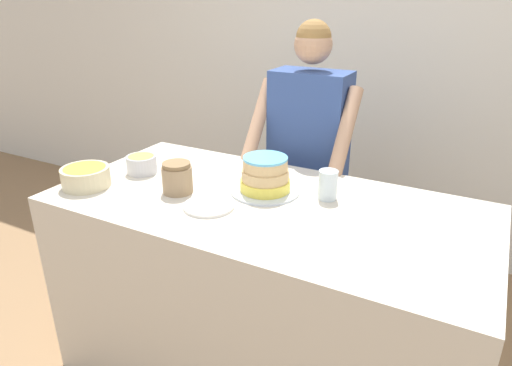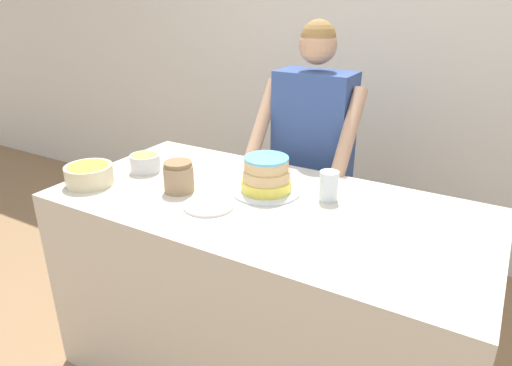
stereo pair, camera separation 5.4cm
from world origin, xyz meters
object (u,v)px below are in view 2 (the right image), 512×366
(frosting_bowl_orange, at_px, (89,174))
(frosting_bowl_yellow, at_px, (145,162))
(person_baker, at_px, (312,146))
(stoneware_jar, at_px, (179,177))
(cake, at_px, (266,177))
(ceramic_plate, at_px, (209,205))
(drinking_glass, at_px, (329,186))

(frosting_bowl_orange, relative_size, frosting_bowl_yellow, 1.48)
(person_baker, xyz_separation_m, frosting_bowl_orange, (-0.66, -0.89, 0.01))
(frosting_bowl_yellow, bearing_deg, frosting_bowl_orange, -112.90)
(frosting_bowl_orange, relative_size, stoneware_jar, 1.56)
(cake, distance_m, stoneware_jar, 0.37)
(person_baker, height_order, stoneware_jar, person_baker)
(person_baker, relative_size, cake, 5.37)
(cake, xyz_separation_m, frosting_bowl_yellow, (-0.61, -0.07, -0.02))
(person_baker, bearing_deg, ceramic_plate, -95.66)
(frosting_bowl_orange, height_order, stoneware_jar, stoneware_jar)
(cake, height_order, frosting_bowl_orange, cake)
(frosting_bowl_yellow, bearing_deg, drinking_glass, 8.73)
(person_baker, distance_m, cake, 0.58)
(drinking_glass, height_order, stoneware_jar, stoneware_jar)
(person_baker, bearing_deg, cake, -85.65)
(drinking_glass, bearing_deg, person_baker, 119.91)
(frosting_bowl_yellow, bearing_deg, ceramic_plate, -18.93)
(frosting_bowl_yellow, height_order, stoneware_jar, stoneware_jar)
(cake, distance_m, ceramic_plate, 0.28)
(person_baker, distance_m, ceramic_plate, 0.82)
(drinking_glass, relative_size, ceramic_plate, 0.60)
(cake, bearing_deg, person_baker, 94.35)
(frosting_bowl_orange, xyz_separation_m, frosting_bowl_yellow, (0.10, 0.24, -0.00))
(drinking_glass, distance_m, stoneware_jar, 0.62)
(frosting_bowl_orange, distance_m, ceramic_plate, 0.59)
(cake, bearing_deg, drinking_glass, 13.29)
(cake, bearing_deg, frosting_bowl_orange, -156.22)
(drinking_glass, xyz_separation_m, ceramic_plate, (-0.38, -0.30, -0.05))
(frosting_bowl_orange, distance_m, stoneware_jar, 0.41)
(ceramic_plate, xyz_separation_m, stoneware_jar, (-0.20, 0.06, 0.06))
(cake, height_order, frosting_bowl_yellow, cake)
(cake, relative_size, stoneware_jar, 2.22)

